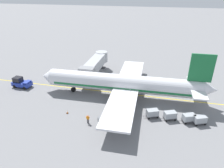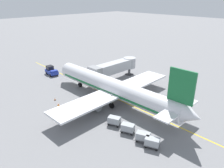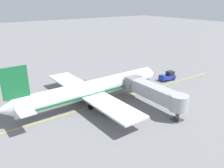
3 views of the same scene
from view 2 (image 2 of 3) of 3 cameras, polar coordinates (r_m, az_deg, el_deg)
The scene contains 12 objects.
ground_plane at distance 46.50m, azimuth 2.40°, elevation -4.46°, with size 400.00×400.00×0.00m, color slate.
gate_lead_in_line at distance 46.50m, azimuth 2.40°, elevation -4.46°, with size 0.24×80.00×0.01m, color gold.
parked_airliner at distance 44.82m, azimuth 0.39°, elevation -1.01°, with size 30.13×37.28×10.63m.
jet_bridge at distance 56.86m, azimuth 0.59°, elevation 4.43°, with size 15.29×3.50×4.98m.
pushback_tractor at distance 63.82m, azimuth -15.73°, elevation 3.37°, with size 2.53×4.55×2.40m.
baggage_tug_lead at distance 41.36m, azimuth -11.17°, elevation -7.44°, with size 2.36×2.75×1.62m.
baggage_cart_front at distance 37.86m, azimuth 0.59°, elevation -9.57°, with size 2.06×2.94×1.58m.
baggage_cart_second_in_train at distance 36.06m, azimuth 4.20°, elevation -11.44°, with size 2.06×2.94×1.58m.
baggage_cart_third_in_train at distance 34.39m, azimuth 8.21°, elevation -13.53°, with size 2.06×2.94×1.58m.
baggage_cart_tail_end at distance 33.47m, azimuth 10.57°, elevation -14.85°, with size 2.06×2.94×1.58m.
ground_crew_wing_walker at distance 43.26m, azimuth -13.91°, elevation -5.92°, with size 0.25×0.72×1.69m.
safety_cone_nose_left at distance 48.19m, azimuth -14.85°, elevation -3.86°, with size 0.36×0.36×0.59m.
Camera 2 is at (-30.19, -28.46, 21.00)m, focal length 34.58 mm.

